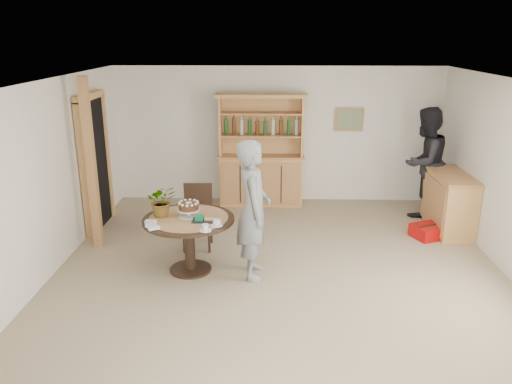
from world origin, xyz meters
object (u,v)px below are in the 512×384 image
(adult_person, at_px, (424,162))
(red_suitcase, at_px, (432,231))
(dining_chair, at_px, (198,212))
(dining_table, at_px, (189,229))
(teen_boy, at_px, (253,210))
(hutch, at_px, (261,168))
(sideboard, at_px, (449,202))

(adult_person, bearing_deg, red_suitcase, 44.65)
(dining_chair, height_order, adult_person, adult_person)
(dining_table, bearing_deg, teen_boy, -6.71)
(hutch, relative_size, adult_person, 1.08)
(sideboard, relative_size, adult_person, 0.67)
(sideboard, bearing_deg, hutch, 157.79)
(hutch, relative_size, dining_table, 1.70)
(dining_chair, distance_m, adult_person, 3.99)
(sideboard, distance_m, red_suitcase, 0.59)
(hutch, distance_m, adult_person, 2.86)
(hutch, relative_size, teen_boy, 1.12)
(adult_person, relative_size, red_suitcase, 2.66)
(dining_chair, xyz_separation_m, red_suitcase, (3.61, 0.44, -0.43))
(sideboard, height_order, red_suitcase, sideboard)
(dining_chair, bearing_deg, hutch, 63.97)
(adult_person, xyz_separation_m, red_suitcase, (-0.09, -1.02, -0.85))
(dining_table, xyz_separation_m, red_suitcase, (3.60, 1.27, -0.50))
(red_suitcase, bearing_deg, teen_boy, -177.63)
(sideboard, bearing_deg, dining_table, -158.14)
(hutch, xyz_separation_m, sideboard, (3.04, -1.24, -0.22))
(sideboard, height_order, dining_table, sideboard)
(sideboard, bearing_deg, dining_chair, -169.23)
(adult_person, bearing_deg, dining_chair, -18.83)
(hutch, xyz_separation_m, teen_boy, (-0.04, -2.92, 0.22))
(teen_boy, bearing_deg, dining_table, 78.85)
(dining_table, height_order, dining_chair, dining_chair)
(adult_person, bearing_deg, hutch, -51.11)
(hutch, bearing_deg, sideboard, -22.21)
(sideboard, relative_size, teen_boy, 0.69)
(hutch, distance_m, sideboard, 3.29)
(hutch, distance_m, dining_table, 2.96)
(sideboard, height_order, adult_person, adult_person)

